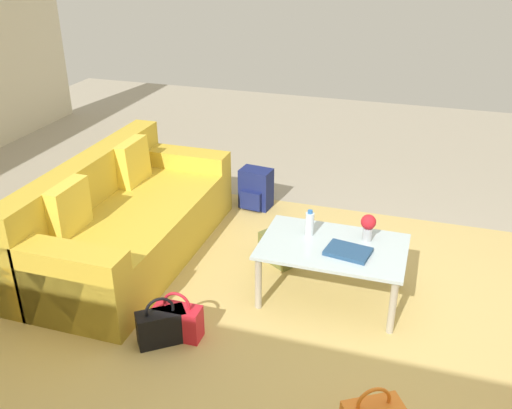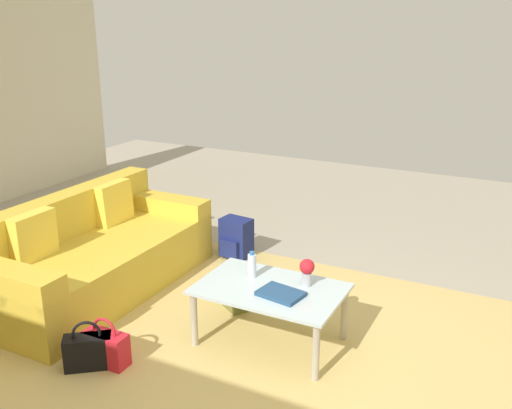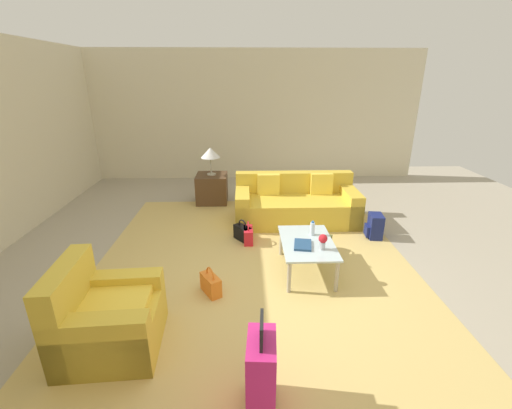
% 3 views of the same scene
% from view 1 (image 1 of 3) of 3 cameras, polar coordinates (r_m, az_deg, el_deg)
% --- Properties ---
extents(ground_plane, '(12.00, 12.00, 0.00)m').
position_cam_1_polar(ground_plane, '(3.96, 11.79, -14.01)').
color(ground_plane, '#A89E89').
extents(area_rug, '(5.20, 4.40, 0.01)m').
position_cam_1_polar(area_rug, '(3.87, 2.32, -14.31)').
color(area_rug, tan).
rests_on(area_rug, ground).
extents(couch, '(0.98, 2.16, 0.83)m').
position_cam_1_polar(couch, '(4.88, -13.30, -1.79)').
color(couch, gold).
rests_on(couch, ground).
extents(coffee_table, '(1.05, 0.68, 0.45)m').
position_cam_1_polar(coffee_table, '(4.18, 7.68, -4.73)').
color(coffee_table, silver).
rests_on(coffee_table, ground).
extents(water_bottle, '(0.06, 0.06, 0.20)m').
position_cam_1_polar(water_bottle, '(4.22, 5.39, -1.91)').
color(water_bottle, silver).
rests_on(water_bottle, coffee_table).
extents(coffee_table_book, '(0.34, 0.26, 0.03)m').
position_cam_1_polar(coffee_table_book, '(4.06, 9.19, -4.66)').
color(coffee_table_book, navy).
rests_on(coffee_table_book, coffee_table).
extents(flower_vase, '(0.11, 0.11, 0.21)m').
position_cam_1_polar(flower_vase, '(4.20, 11.15, -2.05)').
color(flower_vase, '#B2B7BC').
rests_on(flower_vase, coffee_table).
extents(handbag_red, '(0.32, 0.15, 0.36)m').
position_cam_1_polar(handbag_red, '(3.94, -7.80, -11.44)').
color(handbag_red, red).
rests_on(handbag_red, ground).
extents(handbag_olive, '(0.34, 0.29, 0.36)m').
position_cam_1_polar(handbag_olive, '(4.70, 2.10, -4.42)').
color(handbag_olive, olive).
rests_on(handbag_olive, ground).
extents(handbag_black, '(0.34, 0.31, 0.36)m').
position_cam_1_polar(handbag_black, '(3.91, -9.45, -11.94)').
color(handbag_black, black).
rests_on(handbag_black, ground).
extents(backpack_navy, '(0.32, 0.28, 0.40)m').
position_cam_1_polar(backpack_navy, '(5.59, -0.04, 1.52)').
color(backpack_navy, navy).
rests_on(backpack_navy, ground).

